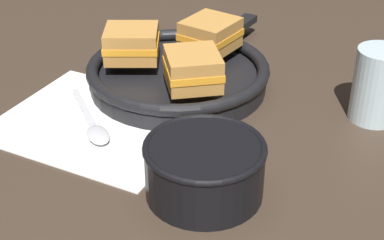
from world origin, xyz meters
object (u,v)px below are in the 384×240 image
(soup_bowl, at_px, (204,166))
(sandwich_far_left, at_px, (132,43))
(drinking_glass, at_px, (378,85))
(sandwich_near_right, at_px, (210,34))
(spoon, at_px, (94,127))
(skillet, at_px, (179,74))
(sandwich_near_left, at_px, (191,68))

(soup_bowl, relative_size, sandwich_far_left, 1.30)
(drinking_glass, bearing_deg, soup_bowl, -113.11)
(sandwich_near_right, bearing_deg, spoon, -100.33)
(spoon, height_order, skillet, skillet)
(soup_bowl, xyz_separation_m, sandwich_far_left, (-0.23, 0.18, 0.03))
(skillet, distance_m, sandwich_near_right, 0.08)
(spoon, relative_size, skillet, 0.36)
(sandwich_far_left, distance_m, drinking_glass, 0.35)
(soup_bowl, relative_size, sandwich_near_right, 1.63)
(sandwich_near_left, xyz_separation_m, sandwich_far_left, (-0.12, 0.03, 0.00))
(spoon, distance_m, skillet, 0.17)
(sandwich_near_right, relative_size, drinking_glass, 0.83)
(spoon, distance_m, drinking_glass, 0.38)
(spoon, bearing_deg, sandwich_near_left, 91.61)
(skillet, relative_size, sandwich_near_right, 4.57)
(spoon, height_order, drinking_glass, drinking_glass)
(skillet, relative_size, sandwich_near_left, 3.57)
(sandwich_far_left, bearing_deg, drinking_glass, 14.06)
(soup_bowl, height_order, sandwich_near_left, sandwich_near_left)
(spoon, distance_m, sandwich_far_left, 0.16)
(sandwich_near_left, distance_m, sandwich_near_right, 0.12)
(soup_bowl, xyz_separation_m, skillet, (-0.16, 0.20, -0.02))
(sandwich_near_right, bearing_deg, soup_bowl, -61.23)
(skillet, bearing_deg, soup_bowl, -51.19)
(soup_bowl, distance_m, sandwich_near_left, 0.19)
(sandwich_far_left, bearing_deg, sandwich_near_right, 47.74)
(spoon, xyz_separation_m, drinking_glass, (0.30, 0.23, 0.04))
(spoon, relative_size, sandwich_near_left, 1.28)
(sandwich_near_left, bearing_deg, soup_bowl, -54.11)
(soup_bowl, bearing_deg, spoon, 169.19)
(soup_bowl, distance_m, skillet, 0.26)
(sandwich_far_left, bearing_deg, skillet, 19.38)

